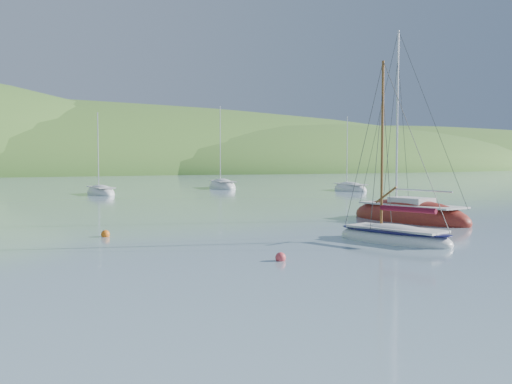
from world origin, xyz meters
name	(u,v)px	position (x,y,z in m)	size (l,w,h in m)	color
ground	(396,266)	(0.00, 0.00, 0.00)	(700.00, 700.00, 0.00)	#7694A4
daysailer_white	(394,237)	(3.95, 4.61, 0.21)	(3.58, 6.09, 8.81)	white
sloop_red	(409,217)	(10.70, 11.00, 0.23)	(4.00, 8.84, 12.63)	maroon
distant_sloop_a	(101,193)	(-0.07, 46.59, 0.17)	(2.66, 6.84, 9.63)	white
distant_sloop_b	(222,187)	(17.03, 52.91, 0.19)	(4.29, 8.62, 11.75)	white
distant_sloop_d	(350,189)	(28.32, 40.40, 0.17)	(3.41, 7.13, 9.77)	white
mooring_buoys	(314,229)	(2.80, 9.43, 0.12)	(21.07, 10.01, 0.47)	#D53F45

